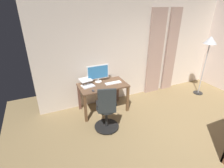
# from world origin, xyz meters

# --- Properties ---
(ground_plane) EXTENTS (7.37, 7.37, 0.00)m
(ground_plane) POSITION_xyz_m (0.00, 0.00, 0.00)
(ground_plane) COLOR olive
(back_room_partition) EXTENTS (5.67, 0.10, 2.87)m
(back_room_partition) POSITION_xyz_m (0.00, -2.63, 1.43)
(back_room_partition) COLOR beige
(back_room_partition) RESTS_ON ground
(curtain_left_panel) EXTENTS (0.39, 0.06, 2.52)m
(curtain_left_panel) POSITION_xyz_m (-1.17, -2.52, 1.26)
(curtain_left_panel) COLOR tan
(curtain_left_panel) RESTS_ON ground
(curtain_right_panel) EXTENTS (0.51, 0.06, 2.52)m
(curtain_right_panel) POSITION_xyz_m (-0.58, -2.52, 1.26)
(curtain_right_panel) COLOR tan
(curtain_right_panel) RESTS_ON ground
(desk) EXTENTS (1.21, 0.68, 0.75)m
(desk) POSITION_xyz_m (1.25, -2.15, 0.64)
(desk) COLOR brown
(desk) RESTS_ON ground
(office_chair) EXTENTS (0.56, 0.56, 1.10)m
(office_chair) POSITION_xyz_m (1.47, -1.36, 0.50)
(office_chair) COLOR black
(office_chair) RESTS_ON ground
(computer_monitor) EXTENTS (0.58, 0.18, 0.45)m
(computer_monitor) POSITION_xyz_m (1.29, -2.37, 1.00)
(computer_monitor) COLOR white
(computer_monitor) RESTS_ON desk
(computer_keyboard) EXTENTS (0.43, 0.13, 0.02)m
(computer_keyboard) POSITION_xyz_m (0.98, -2.11, 0.77)
(computer_keyboard) COLOR white
(computer_keyboard) RESTS_ON desk
(laptop) EXTENTS (0.35, 0.39, 0.16)m
(laptop) POSITION_xyz_m (1.63, -2.25, 0.81)
(laptop) COLOR silver
(laptop) RESTS_ON desk
(computer_mouse) EXTENTS (0.06, 0.10, 0.04)m
(computer_mouse) POSITION_xyz_m (1.59, -1.90, 0.77)
(computer_mouse) COLOR #333338
(computer_mouse) RESTS_ON desk
(floor_lamp) EXTENTS (0.36, 0.36, 1.79)m
(floor_lamp) POSITION_xyz_m (-1.86, -1.79, 1.54)
(floor_lamp) COLOR black
(floor_lamp) RESTS_ON ground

